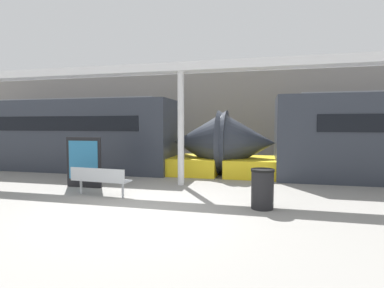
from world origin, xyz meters
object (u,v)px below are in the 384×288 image
object	(u,v)px
poster_board	(84,162)
support_column_near	(181,129)
train_right	(59,136)
bench_near	(100,179)
trash_bin	(262,189)

from	to	relation	value
poster_board	support_column_near	distance (m)	3.34
poster_board	support_column_near	xyz separation A→B (m)	(2.95, 1.15, 1.07)
poster_board	train_right	bearing A→B (deg)	135.06
bench_near	train_right	bearing A→B (deg)	140.74
train_right	poster_board	bearing A→B (deg)	-44.94
train_right	support_column_near	bearing A→B (deg)	-20.96
trash_bin	poster_board	bearing A→B (deg)	167.94
trash_bin	train_right	bearing A→B (deg)	152.33
train_right	trash_bin	world-z (taller)	train_right
trash_bin	support_column_near	distance (m)	3.85
poster_board	support_column_near	world-z (taller)	support_column_near
trash_bin	bench_near	bearing A→B (deg)	177.05
bench_near	support_column_near	world-z (taller)	support_column_near
train_right	trash_bin	xyz separation A→B (m)	(9.36, -4.91, -1.03)
trash_bin	support_column_near	bearing A→B (deg)	138.89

